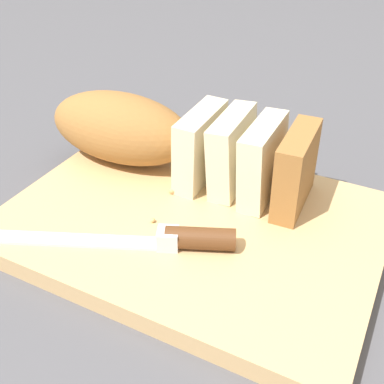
# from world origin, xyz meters

# --- Properties ---
(ground_plane) EXTENTS (3.00, 3.00, 0.00)m
(ground_plane) POSITION_xyz_m (0.00, 0.00, 0.00)
(ground_plane) COLOR #4C4C51
(cutting_board) EXTENTS (0.39, 0.29, 0.02)m
(cutting_board) POSITION_xyz_m (0.00, 0.00, 0.01)
(cutting_board) COLOR tan
(cutting_board) RESTS_ON ground_plane
(bread_loaf) EXTENTS (0.32, 0.10, 0.08)m
(bread_loaf) POSITION_xyz_m (-0.07, 0.07, 0.06)
(bread_loaf) COLOR #996633
(bread_loaf) RESTS_ON cutting_board
(bread_knife) EXTENTS (0.26, 0.12, 0.02)m
(bread_knife) POSITION_xyz_m (-0.00, -0.05, 0.03)
(bread_knife) COLOR silver
(bread_knife) RESTS_ON cutting_board
(crumb_near_knife) EXTENTS (0.00, 0.00, 0.00)m
(crumb_near_knife) POSITION_xyz_m (-0.03, -0.03, 0.02)
(crumb_near_knife) COLOR tan
(crumb_near_knife) RESTS_ON cutting_board
(crumb_near_loaf) EXTENTS (0.01, 0.01, 0.01)m
(crumb_near_loaf) POSITION_xyz_m (-0.04, 0.03, 0.02)
(crumb_near_loaf) COLOR tan
(crumb_near_loaf) RESTS_ON cutting_board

